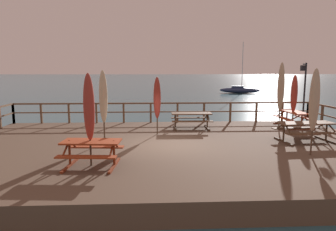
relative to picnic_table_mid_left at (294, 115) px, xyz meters
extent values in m
plane|color=#2D5B6B|center=(-6.48, -3.44, -1.17)|extent=(600.00, 600.00, 0.00)
cube|color=brown|center=(-6.48, -3.44, -0.87)|extent=(16.30, 10.30, 0.62)
cube|color=brown|center=(-6.48, 1.56, 0.49)|extent=(16.00, 0.09, 0.08)
cube|color=brown|center=(-6.48, 1.56, 0.02)|extent=(16.00, 0.07, 0.06)
cube|color=brown|center=(-14.48, 1.56, -0.03)|extent=(0.10, 0.10, 1.05)
cube|color=brown|center=(-13.02, 1.56, -0.03)|extent=(0.10, 0.10, 1.05)
cube|color=brown|center=(-11.57, 1.56, -0.03)|extent=(0.10, 0.10, 1.05)
cube|color=brown|center=(-10.11, 1.56, -0.03)|extent=(0.10, 0.10, 1.05)
cube|color=brown|center=(-8.66, 1.56, -0.03)|extent=(0.10, 0.10, 1.05)
cube|color=brown|center=(-7.20, 1.56, -0.03)|extent=(0.10, 0.10, 1.05)
cube|color=brown|center=(-5.75, 1.56, -0.03)|extent=(0.10, 0.10, 1.05)
cube|color=brown|center=(-4.29, 1.56, -0.03)|extent=(0.10, 0.10, 1.05)
cube|color=brown|center=(-2.84, 1.56, -0.03)|extent=(0.10, 0.10, 1.05)
cube|color=brown|center=(-1.39, 1.56, -0.03)|extent=(0.10, 0.10, 1.05)
cube|color=brown|center=(0.07, 1.56, -0.03)|extent=(0.10, 0.10, 1.05)
cube|color=brown|center=(1.52, 1.56, -0.03)|extent=(0.10, 0.10, 1.05)
cube|color=brown|center=(-14.48, 0.13, -0.03)|extent=(0.10, 0.10, 1.05)
cube|color=brown|center=(-14.48, 1.56, -0.03)|extent=(0.10, 0.10, 1.05)
cube|color=brown|center=(1.52, 0.13, -0.03)|extent=(0.10, 0.10, 1.05)
cube|color=brown|center=(1.52, 1.56, -0.03)|extent=(0.10, 0.10, 1.05)
cube|color=#993819|center=(0.00, 0.00, 0.18)|extent=(0.79, 1.93, 0.05)
cube|color=#993819|center=(0.56, 0.01, -0.12)|extent=(0.31, 1.93, 0.04)
cube|color=#993819|center=(-0.56, -0.01, -0.12)|extent=(0.31, 1.93, 0.04)
cube|color=maroon|center=(0.01, -0.78, -0.53)|extent=(1.40, 0.10, 0.06)
cylinder|color=maroon|center=(0.01, -0.78, -0.19)|extent=(0.07, 0.07, 0.74)
cylinder|color=maroon|center=(0.29, -0.78, 0.03)|extent=(0.63, 0.06, 0.37)
cylinder|color=maroon|center=(-0.27, -0.79, 0.03)|extent=(0.63, 0.06, 0.37)
cube|color=maroon|center=(-0.01, 0.78, -0.53)|extent=(1.40, 0.10, 0.06)
cylinder|color=maroon|center=(-0.01, 0.78, -0.19)|extent=(0.07, 0.07, 0.74)
cylinder|color=maroon|center=(0.27, 0.79, 0.03)|extent=(0.63, 0.06, 0.37)
cylinder|color=maroon|center=(-0.29, 0.78, 0.03)|extent=(0.63, 0.06, 0.37)
cube|color=#993819|center=(-8.88, -5.98, 0.18)|extent=(1.73, 0.89, 0.05)
cube|color=#993819|center=(-8.92, -6.54, -0.12)|extent=(1.69, 0.42, 0.04)
cube|color=#993819|center=(-8.83, -5.42, -0.12)|extent=(1.69, 0.42, 0.04)
cube|color=maroon|center=(-9.53, -5.93, -0.53)|extent=(0.19, 1.40, 0.06)
cylinder|color=maroon|center=(-9.53, -5.93, -0.19)|extent=(0.07, 0.07, 0.74)
cylinder|color=maroon|center=(-9.55, -6.20, 0.03)|extent=(0.11, 0.63, 0.37)
cylinder|color=maroon|center=(-9.51, -5.65, 0.03)|extent=(0.11, 0.63, 0.37)
cube|color=maroon|center=(-8.22, -6.03, -0.53)|extent=(0.19, 1.40, 0.06)
cylinder|color=maroon|center=(-8.22, -6.03, -0.19)|extent=(0.07, 0.07, 0.74)
cylinder|color=maroon|center=(-8.25, -6.31, 0.03)|extent=(0.11, 0.63, 0.37)
cylinder|color=maroon|center=(-8.20, -5.75, 0.03)|extent=(0.11, 0.63, 0.37)
cube|color=brown|center=(-5.22, -0.27, 0.18)|extent=(1.94, 0.80, 0.05)
cube|color=brown|center=(-5.23, -0.83, -0.12)|extent=(1.93, 0.32, 0.04)
cube|color=brown|center=(-5.21, 0.29, -0.12)|extent=(1.93, 0.32, 0.04)
cube|color=#432F1F|center=(-6.00, -0.25, -0.53)|extent=(0.11, 1.40, 0.06)
cylinder|color=#432F1F|center=(-6.00, -0.25, -0.19)|extent=(0.07, 0.07, 0.74)
cylinder|color=#432F1F|center=(-6.01, -0.53, 0.03)|extent=(0.07, 0.63, 0.37)
cylinder|color=#432F1F|center=(-5.99, 0.03, 0.03)|extent=(0.07, 0.63, 0.37)
cube|color=#432F1F|center=(-4.44, -0.29, -0.53)|extent=(0.11, 1.40, 0.06)
cylinder|color=#432F1F|center=(-4.44, -0.29, -0.19)|extent=(0.07, 0.07, 0.74)
cylinder|color=#432F1F|center=(-4.45, -0.57, 0.03)|extent=(0.07, 0.63, 0.37)
cylinder|color=#432F1F|center=(-4.43, -0.01, 0.03)|extent=(0.07, 0.63, 0.37)
cube|color=brown|center=(-1.05, -3.21, 0.18)|extent=(2.23, 0.93, 0.05)
cube|color=brown|center=(-1.01, -3.77, -0.12)|extent=(2.19, 0.45, 0.04)
cube|color=brown|center=(-1.10, -2.65, -0.12)|extent=(2.19, 0.45, 0.04)
cube|color=#432F1F|center=(-1.96, -3.28, -0.53)|extent=(0.19, 1.40, 0.06)
cylinder|color=#432F1F|center=(-1.96, -3.28, -0.19)|extent=(0.07, 0.07, 0.74)
cylinder|color=#432F1F|center=(-1.94, -3.56, 0.03)|extent=(0.11, 0.63, 0.37)
cylinder|color=#432F1F|center=(-1.98, -3.01, 0.03)|extent=(0.11, 0.63, 0.37)
cube|color=#432F1F|center=(-0.15, -3.14, -0.53)|extent=(0.19, 1.40, 0.06)
cylinder|color=#432F1F|center=(-0.15, -3.14, -0.19)|extent=(0.07, 0.07, 0.74)
cylinder|color=#432F1F|center=(-0.13, -3.42, 0.03)|extent=(0.11, 0.63, 0.37)
cylinder|color=#432F1F|center=(-0.17, -2.86, 0.03)|extent=(0.11, 0.63, 0.37)
cylinder|color=#4C3828|center=(-0.08, -0.03, 0.67)|extent=(0.06, 0.06, 2.45)
ellipsoid|color=#A33328|center=(-0.08, -0.03, 1.10)|extent=(0.32, 0.32, 1.86)
cylinder|color=maroon|center=(-0.08, -0.03, 0.96)|extent=(0.21, 0.21, 0.05)
cone|color=#4C3828|center=(-0.08, -0.03, 1.96)|extent=(0.10, 0.10, 0.14)
cylinder|color=#4C3828|center=(-8.92, -5.93, 0.73)|extent=(0.06, 0.06, 2.58)
ellipsoid|color=#A33328|center=(-8.92, -5.93, 1.19)|extent=(0.32, 0.32, 1.96)
cylinder|color=maroon|center=(-8.92, -5.93, 1.04)|extent=(0.21, 0.21, 0.05)
cone|color=#4C3828|center=(-8.92, -5.93, 2.09)|extent=(0.10, 0.10, 0.14)
cylinder|color=#4C3828|center=(-1.07, -0.75, 0.94)|extent=(0.06, 0.06, 3.00)
ellipsoid|color=tan|center=(-1.07, -0.75, 1.47)|extent=(0.32, 0.32, 2.28)
cylinder|color=#71614F|center=(-1.07, -0.75, 1.30)|extent=(0.21, 0.21, 0.05)
cone|color=#4C3828|center=(-1.07, -0.75, 2.51)|extent=(0.10, 0.10, 0.14)
cylinder|color=#4C3828|center=(-6.89, -1.53, 0.63)|extent=(0.06, 0.06, 2.38)
ellipsoid|color=#A33328|center=(-6.89, -1.53, 1.05)|extent=(0.32, 0.32, 1.81)
cylinder|color=maroon|center=(-6.89, -1.53, 0.92)|extent=(0.21, 0.21, 0.05)
cone|color=#4C3828|center=(-6.89, -1.53, 1.89)|extent=(0.10, 0.10, 0.14)
cylinder|color=#4C3828|center=(-8.97, -3.06, 0.77)|extent=(0.06, 0.06, 2.66)
ellipsoid|color=#CCB793|center=(-8.97, -3.06, 1.24)|extent=(0.32, 0.32, 2.02)
cylinder|color=#7A6E58|center=(-8.97, -3.06, 1.09)|extent=(0.21, 0.21, 0.05)
cone|color=#4C3828|center=(-8.97, -3.06, 2.17)|extent=(0.10, 0.10, 0.14)
cylinder|color=#4C3828|center=(-1.83, -5.13, 0.80)|extent=(0.06, 0.06, 2.71)
ellipsoid|color=tan|center=(-1.83, -5.13, 1.28)|extent=(0.32, 0.32, 2.06)
cylinder|color=#71614F|center=(-1.83, -5.13, 1.12)|extent=(0.21, 0.21, 0.05)
cone|color=#4C3828|center=(-1.83, -5.13, 2.22)|extent=(0.10, 0.10, 0.14)
cylinder|color=black|center=(0.97, 1.01, 1.04)|extent=(0.09, 0.09, 3.20)
cylinder|color=black|center=(0.79, 0.80, 2.56)|extent=(0.41, 0.45, 0.06)
cube|color=black|center=(0.61, 0.60, 2.36)|extent=(0.20, 0.20, 0.28)
sphere|color=#F4E08C|center=(0.61, 0.60, 2.36)|extent=(0.14, 0.14, 0.14)
ellipsoid|color=navy|center=(6.20, 31.05, -0.72)|extent=(6.23, 3.30, 0.90)
cube|color=#202949|center=(5.92, 31.14, -0.23)|extent=(2.03, 1.56, 0.36)
cylinder|color=silver|center=(6.49, 30.97, 3.05)|extent=(0.10, 0.10, 7.00)
camera|label=1|loc=(-7.07, -14.65, 2.22)|focal=32.29mm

